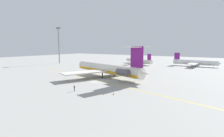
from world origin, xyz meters
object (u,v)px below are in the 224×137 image
at_px(ground_crew_near_tail, 110,66).
at_px(light_mast, 59,44).
at_px(ground_crew_near_nose, 122,66).
at_px(ground_crew_portside, 74,87).
at_px(main_jetliner, 109,69).
at_px(airliner_far_left, 138,61).
at_px(safety_cone_wingtip, 104,93).
at_px(safety_cone_nose, 114,94).
at_px(airliner_mid_left, 196,62).

distance_m(ground_crew_near_tail, light_mast, 49.23).
height_order(ground_crew_near_nose, ground_crew_portside, ground_crew_near_nose).
bearing_deg(light_mast, main_jetliner, -23.95).
bearing_deg(airliner_far_left, main_jetliner, 125.62).
xyz_separation_m(main_jetliner, airliner_far_left, (-12.89, 55.24, -1.26)).
distance_m(main_jetliner, airliner_far_left, 56.74).
relative_size(ground_crew_portside, safety_cone_wingtip, 3.19).
height_order(main_jetliner, airliner_far_left, main_jetliner).
bearing_deg(safety_cone_wingtip, ground_crew_portside, -168.38).
relative_size(airliner_far_left, ground_crew_near_nose, 13.99).
bearing_deg(ground_crew_near_tail, safety_cone_nose, -107.24).
xyz_separation_m(airliner_mid_left, ground_crew_portside, (-18.72, -87.52, -1.34)).
xyz_separation_m(ground_crew_portside, safety_cone_wingtip, (9.04, 1.86, -0.84)).
distance_m(airliner_mid_left, safety_cone_wingtip, 86.23).
bearing_deg(light_mast, ground_crew_portside, -37.72).
relative_size(ground_crew_portside, light_mast, 0.07).
height_order(airliner_far_left, safety_cone_nose, airliner_far_left).
bearing_deg(ground_crew_near_tail, airliner_mid_left, -9.28).
height_order(ground_crew_near_tail, safety_cone_nose, ground_crew_near_tail).
height_order(main_jetliner, ground_crew_near_nose, main_jetliner).
height_order(ground_crew_portside, safety_cone_nose, ground_crew_portside).
distance_m(ground_crew_near_tail, safety_cone_nose, 57.50).
height_order(ground_crew_near_tail, safety_cone_wingtip, ground_crew_near_tail).
xyz_separation_m(airliner_far_left, ground_crew_portside, (18.16, -80.24, -1.12)).
xyz_separation_m(airliner_mid_left, ground_crew_near_nose, (-33.95, -34.83, -1.34)).
bearing_deg(ground_crew_portside, airliner_far_left, -73.56).
distance_m(main_jetliner, ground_crew_near_nose, 29.53).
xyz_separation_m(airliner_far_left, safety_cone_wingtip, (27.20, -78.38, -1.96)).
xyz_separation_m(main_jetliner, safety_cone_wingtip, (14.31, -23.14, -3.22)).
xyz_separation_m(main_jetliner, ground_crew_near_nose, (-9.96, 27.70, -2.38)).
bearing_deg(safety_cone_nose, safety_cone_wingtip, -155.07).
xyz_separation_m(ground_crew_near_tail, safety_cone_nose, (32.97, -47.10, -0.77)).
distance_m(main_jetliner, light_mast, 70.37).
height_order(main_jetliner, safety_cone_nose, main_jetliner).
relative_size(airliner_mid_left, ground_crew_portside, 15.81).
bearing_deg(airliner_far_left, light_mast, 50.54).
height_order(airliner_far_left, airliner_mid_left, airliner_mid_left).
bearing_deg(airliner_mid_left, safety_cone_wingtip, -96.10).
bearing_deg(main_jetliner, airliner_far_left, -60.43).
relative_size(airliner_far_left, safety_cone_wingtip, 44.64).
relative_size(ground_crew_near_nose, ground_crew_near_tail, 1.06).
height_order(airliner_far_left, ground_crew_near_nose, airliner_far_left).
distance_m(ground_crew_near_nose, ground_crew_portside, 54.85).
bearing_deg(safety_cone_wingtip, light_mast, 146.59).
relative_size(main_jetliner, airliner_mid_left, 1.56).
relative_size(ground_crew_near_tail, safety_cone_wingtip, 3.01).
bearing_deg(safety_cone_wingtip, main_jetliner, 121.74).
height_order(airliner_mid_left, light_mast, light_mast).
relative_size(main_jetliner, safety_cone_wingtip, 78.39).
bearing_deg(safety_cone_wingtip, ground_crew_near_nose, 115.52).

